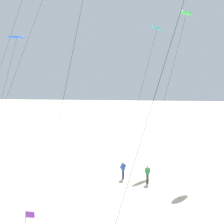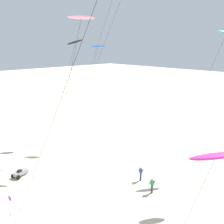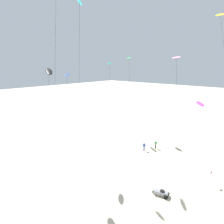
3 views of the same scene
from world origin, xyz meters
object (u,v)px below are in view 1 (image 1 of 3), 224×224
Objects in this scene: kite_blue at (16,39)px; marker_flag at (28,221)px; kite_teal at (157,30)px; kite_green at (186,15)px; kite_flyer_nearest at (123,170)px; kite_flyer_middle at (147,174)px.

kite_blue is 23.90m from marker_flag.
kite_teal is (15.84, 6.21, 1.67)m from kite_blue.
kite_blue reaches higher than marker_flag.
kite_blue is 17.10m from kite_teal.
kite_green is at bearing 64.83° from marker_flag.
kite_blue is 8.75× the size of kite_flyer_nearest.
kite_green is at bearing -38.28° from kite_teal.
kite_blue reaches higher than kite_flyer_nearest.
marker_flag is (-6.82, -24.34, -14.37)m from kite_teal.
kite_green is 19.40m from kite_flyer_nearest.
marker_flag reaches higher than kite_flyer_middle.
kite_blue is 6.96× the size of marker_flag.
kite_green is 8.32× the size of marker_flag.
kite_flyer_middle is at bearing -22.15° from kite_blue.
kite_teal reaches higher than kite_blue.
kite_flyer_nearest is at bearing 155.95° from kite_flyer_middle.
marker_flag is at bearing -117.82° from kite_flyer_middle.
kite_teal is at bearing 87.49° from kite_flyer_middle.
kite_green is 1.19× the size of kite_blue.
kite_flyer_middle is at bearing 62.18° from marker_flag.
kite_blue is 19.25m from kite_flyer_nearest.
kite_blue is at bearing -158.58° from kite_teal.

